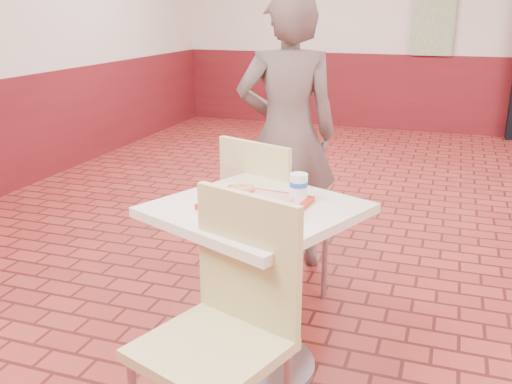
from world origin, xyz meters
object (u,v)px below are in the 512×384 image
(main_table, at_px, (256,262))
(long_john_donut, at_px, (275,203))
(serving_tray, at_px, (256,203))
(paper_cup, at_px, (299,185))
(chair_main_front, at_px, (226,319))
(customer, at_px, (287,135))
(ring_donut, at_px, (244,188))
(chair_main_back, at_px, (269,216))

(main_table, relative_size, long_john_donut, 4.74)
(main_table, distance_m, long_john_donut, 0.33)
(serving_tray, bearing_deg, paper_cup, 35.22)
(chair_main_front, relative_size, customer, 0.58)
(chair_main_front, xyz_separation_m, long_john_donut, (0.04, 0.43, 0.30))
(main_table, relative_size, ring_donut, 8.48)
(main_table, height_order, ring_donut, ring_donut)
(ring_donut, xyz_separation_m, long_john_donut, (0.20, -0.17, 0.01))
(chair_main_front, distance_m, chair_main_back, 1.08)
(ring_donut, height_order, paper_cup, paper_cup)
(chair_main_back, xyz_separation_m, ring_donut, (0.03, -0.47, 0.30))
(chair_main_back, relative_size, paper_cup, 9.73)
(chair_main_front, relative_size, chair_main_back, 1.02)
(chair_main_front, bearing_deg, main_table, 116.60)
(customer, xyz_separation_m, ring_donut, (0.11, -1.06, -0.01))
(customer, height_order, ring_donut, customer)
(main_table, bearing_deg, customer, 99.69)
(main_table, xyz_separation_m, paper_cup, (0.15, 0.11, 0.34))
(customer, distance_m, ring_donut, 1.07)
(ring_donut, distance_m, long_john_donut, 0.26)
(chair_main_back, bearing_deg, customer, -62.02)
(main_table, distance_m, serving_tray, 0.27)
(serving_tray, bearing_deg, customer, 99.69)
(serving_tray, bearing_deg, chair_main_back, 102.35)
(chair_main_front, xyz_separation_m, chair_main_back, (-0.19, 1.07, -0.01))
(chair_main_front, height_order, long_john_donut, chair_main_front)
(customer, distance_m, serving_tray, 1.17)
(main_table, distance_m, ring_donut, 0.33)
(main_table, height_order, chair_main_front, chair_main_front)
(main_table, relative_size, chair_main_back, 0.83)
(main_table, xyz_separation_m, chair_main_back, (-0.12, 0.56, -0.00))
(chair_main_back, bearing_deg, chair_main_front, 120.69)
(customer, relative_size, ring_donut, 18.11)
(customer, height_order, long_john_donut, customer)
(chair_main_front, xyz_separation_m, paper_cup, (0.09, 0.61, 0.32))
(chair_main_back, distance_m, customer, 0.68)
(customer, bearing_deg, main_table, 78.36)
(chair_main_front, relative_size, ring_donut, 10.45)
(ring_donut, xyz_separation_m, paper_cup, (0.25, 0.01, 0.04))
(long_john_donut, bearing_deg, main_table, 143.72)
(customer, relative_size, long_john_donut, 10.12)
(paper_cup, bearing_deg, main_table, -144.78)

